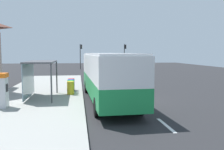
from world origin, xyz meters
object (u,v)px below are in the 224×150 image
Objects in this scene: sedan_near at (103,63)px; ticket_machine at (1,90)px; traffic_light_far_side at (81,53)px; sedan_far at (106,64)px; traffic_light_near_side at (125,53)px; recycling_bin_green at (71,87)px; bus_shelter at (37,70)px; recycling_bin_blue at (71,85)px; recycling_bin_yellow at (71,88)px; bus at (108,74)px; recycling_bin_red at (71,84)px; white_van at (114,64)px.

ticket_machine is (-10.17, -43.34, 0.38)m from sedan_near.
ticket_machine is 34.38m from traffic_light_far_side.
sedan_far is 0.92× the size of traffic_light_near_side.
bus_shelter reaches higher than recycling_bin_green.
ticket_machine reaches higher than recycling_bin_blue.
traffic_light_far_side is (1.10, 30.07, 2.60)m from recycling_bin_yellow.
sedan_far is (0.00, -6.08, 0.00)m from sedan_near.
sedan_near is 6.08m from sedan_far.
recycling_bin_green is at bearing 130.88° from bus.
traffic_light_near_side is (9.70, 28.57, 2.61)m from recycling_bin_green.
sedan_far is (4.01, 35.52, -1.05)m from bus.
recycling_bin_blue is at bearing -99.70° from sedan_near.
sedan_near and sedan_far have the same top height.
traffic_light_far_side reaches higher than ticket_machine.
sedan_near is 4.73× the size of recycling_bin_yellow.
traffic_light_far_side is at bearing 92.46° from bus.
recycling_bin_green is at bearing 39.16° from bus_shelter.
recycling_bin_yellow is 1.00× the size of recycling_bin_red.
recycling_bin_yellow is (-6.40, -21.35, -0.69)m from white_van.
traffic_light_far_side reaches higher than recycling_bin_yellow.
recycling_bin_blue is at bearing 90.00° from recycling_bin_yellow.
white_van is 5.51× the size of recycling_bin_blue.
recycling_bin_yellow is 0.19× the size of traffic_light_near_side.
traffic_light_far_side is (1.10, 28.67, 2.60)m from recycling_bin_blue.
recycling_bin_green is 0.24× the size of bus_shelter.
recycling_bin_blue is at bearing -92.20° from traffic_light_far_side.
white_van is 20.96m from recycling_bin_blue.
bus is 32.29m from traffic_light_near_side.
recycling_bin_yellow is at bearing -92.10° from traffic_light_far_side.
bus reaches higher than recycling_bin_yellow.
sedan_far is 4.72× the size of recycling_bin_red.
sedan_far reaches higher than recycling_bin_blue.
recycling_bin_red is at bearing -108.39° from white_van.
traffic_light_far_side is at bearing 87.85° from recycling_bin_green.
traffic_light_near_side reaches higher than recycling_bin_blue.
sedan_near is at bearing 80.64° from recycling_bin_yellow.
white_van is at bearing 80.56° from bus.
sedan_far is 4.72× the size of recycling_bin_green.
white_van is 24.06m from bus_shelter.
sedan_near is 10.93m from traffic_light_near_side.
bus_shelter is (-2.21, -3.20, 1.44)m from recycling_bin_red.
sedan_near reaches higher than recycling_bin_yellow.
recycling_bin_blue is at bearing 124.84° from bus.
recycling_bin_blue is 29.62m from traffic_light_near_side.
recycling_bin_blue is at bearing 55.35° from ticket_machine.
recycling_bin_yellow is at bearing -101.03° from sedan_far.
sedan_far is at bearing 74.73° from ticket_machine.
white_van is at bearing 73.31° from recycling_bin_yellow.
ticket_machine is at bearing -111.74° from white_van.
recycling_bin_green is at bearing -90.00° from recycling_bin_blue.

